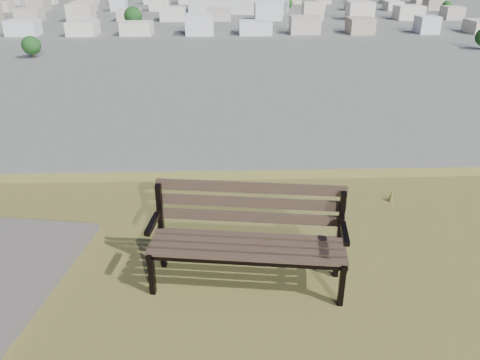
{
  "coord_description": "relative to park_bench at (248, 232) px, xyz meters",
  "views": [
    {
      "loc": [
        0.01,
        -2.69,
        28.15
      ],
      "look_at": [
        0.23,
        3.36,
        25.3
      ],
      "focal_mm": 35.0,
      "sensor_mm": 36.0,
      "label": 1
    }
  ],
  "objects": [
    {
      "name": "city_trees",
      "position": [
        -26.64,
        317.53,
        -20.76
      ],
      "size": [
        406.52,
        387.2,
        9.98
      ],
      "color": "#332619",
      "rests_on": "ground"
    },
    {
      "name": "arena",
      "position": [
        9.72,
        286.86,
        -20.12
      ],
      "size": [
        58.92,
        35.49,
        23.22
      ],
      "rotation": [
        0.0,
        0.0,
        -0.24
      ],
      "color": "silver",
      "rests_on": "ground"
    },
    {
      "name": "park_bench",
      "position": [
        0.0,
        0.0,
        0.0
      ],
      "size": [
        2.07,
        0.9,
        1.05
      ],
      "rotation": [
        0.0,
        0.0,
        -0.13
      ],
      "color": "#3C3022",
      "rests_on": "hilltop_mesa"
    }
  ]
}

